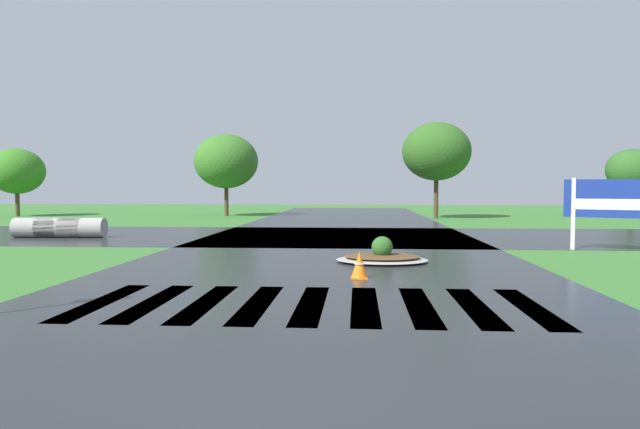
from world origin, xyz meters
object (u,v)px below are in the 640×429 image
at_px(median_island, 382,257).
at_px(drainage_pipe_stack, 60,228).
at_px(traffic_cone, 359,266).
at_px(estate_billboard, 610,202).

height_order(median_island, drainage_pipe_stack, drainage_pipe_stack).
relative_size(drainage_pipe_stack, traffic_cone, 6.17).
bearing_deg(drainage_pipe_stack, estate_billboard, -10.29).
relative_size(median_island, drainage_pipe_stack, 0.67).
bearing_deg(traffic_cone, drainage_pipe_stack, 141.70).
relative_size(estate_billboard, drainage_pipe_stack, 0.67).
relative_size(median_island, traffic_cone, 4.16).
distance_m(estate_billboard, median_island, 7.83).
relative_size(estate_billboard, median_island, 1.00).
xyz_separation_m(median_island, traffic_cone, (-0.60, -2.74, 0.13)).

